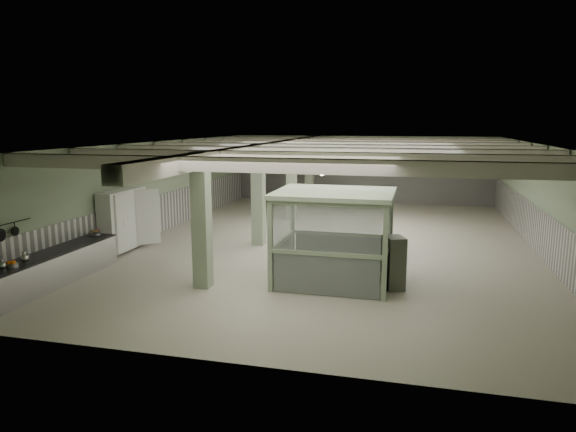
% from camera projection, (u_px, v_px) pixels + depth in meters
% --- Properties ---
extents(floor, '(20.00, 20.00, 0.00)m').
position_uv_depth(floor, '(332.00, 242.00, 18.87)').
color(floor, beige).
rests_on(floor, ground).
extents(ceiling, '(14.00, 20.00, 0.02)m').
position_uv_depth(ceiling, '(333.00, 143.00, 18.22)').
color(ceiling, beige).
rests_on(ceiling, wall_back).
extents(wall_back, '(14.00, 0.02, 3.60)m').
position_uv_depth(wall_back, '(362.00, 169.00, 28.09)').
color(wall_back, '#A6BF99').
rests_on(wall_back, floor).
extents(wall_front, '(14.00, 0.02, 3.60)m').
position_uv_depth(wall_front, '(242.00, 269.00, 9.00)').
color(wall_front, '#A6BF99').
rests_on(wall_front, floor).
extents(wall_left, '(0.02, 20.00, 3.60)m').
position_uv_depth(wall_left, '(157.00, 188.00, 20.21)').
color(wall_left, '#A6BF99').
rests_on(wall_left, floor).
extents(wall_right, '(0.02, 20.00, 3.60)m').
position_uv_depth(wall_right, '(543.00, 201.00, 16.88)').
color(wall_right, '#A6BF99').
rests_on(wall_right, floor).
extents(wainscot_left, '(0.05, 19.90, 1.50)m').
position_uv_depth(wainscot_left, '(159.00, 214.00, 20.40)').
color(wainscot_left, silver).
rests_on(wainscot_left, floor).
extents(wainscot_right, '(0.05, 19.90, 1.50)m').
position_uv_depth(wainscot_right, '(539.00, 232.00, 17.08)').
color(wainscot_right, silver).
rests_on(wainscot_right, floor).
extents(wainscot_back, '(13.90, 0.05, 1.50)m').
position_uv_depth(wainscot_back, '(361.00, 188.00, 28.26)').
color(wainscot_back, silver).
rests_on(wainscot_back, floor).
extents(girder, '(0.45, 19.90, 0.40)m').
position_uv_depth(girder, '(266.00, 149.00, 18.86)').
color(girder, silver).
rests_on(girder, ceiling).
extents(beam_a, '(13.90, 0.35, 0.32)m').
position_uv_depth(beam_a, '(279.00, 166.00, 11.10)').
color(beam_a, silver).
rests_on(beam_a, ceiling).
extents(beam_b, '(13.90, 0.35, 0.32)m').
position_uv_depth(beam_b, '(303.00, 158.00, 13.48)').
color(beam_b, silver).
rests_on(beam_b, ceiling).
extents(beam_c, '(13.90, 0.35, 0.32)m').
position_uv_depth(beam_c, '(321.00, 152.00, 15.87)').
color(beam_c, silver).
rests_on(beam_c, ceiling).
extents(beam_d, '(13.90, 0.35, 0.32)m').
position_uv_depth(beam_d, '(333.00, 148.00, 18.26)').
color(beam_d, silver).
rests_on(beam_d, ceiling).
extents(beam_e, '(13.90, 0.35, 0.32)m').
position_uv_depth(beam_e, '(343.00, 145.00, 20.64)').
color(beam_e, silver).
rests_on(beam_e, ceiling).
extents(beam_f, '(13.90, 0.35, 0.32)m').
position_uv_depth(beam_f, '(351.00, 143.00, 23.03)').
color(beam_f, silver).
rests_on(beam_f, ceiling).
extents(beam_g, '(13.90, 0.35, 0.32)m').
position_uv_depth(beam_g, '(357.00, 141.00, 25.41)').
color(beam_g, silver).
rests_on(beam_g, ceiling).
extents(column_a, '(0.42, 0.42, 3.60)m').
position_uv_depth(column_a, '(202.00, 221.00, 13.42)').
color(column_a, '#97A988').
rests_on(column_a, floor).
extents(column_b, '(0.42, 0.42, 3.60)m').
position_uv_depth(column_b, '(258.00, 195.00, 18.19)').
color(column_b, '#97A988').
rests_on(column_b, floor).
extents(column_c, '(0.42, 0.42, 3.60)m').
position_uv_depth(column_c, '(291.00, 180.00, 22.96)').
color(column_c, '#97A988').
rests_on(column_c, floor).
extents(column_d, '(0.42, 0.42, 3.60)m').
position_uv_depth(column_d, '(310.00, 172.00, 26.78)').
color(column_d, '#97A988').
rests_on(column_d, floor).
extents(hook_rail, '(0.02, 1.20, 0.02)m').
position_uv_depth(hook_rail, '(13.00, 223.00, 12.94)').
color(hook_rail, black).
rests_on(hook_rail, wall_left).
extents(pendant_front, '(0.44, 0.44, 0.22)m').
position_uv_depth(pendant_front, '(322.00, 172.00, 13.43)').
color(pendant_front, '#303E2E').
rests_on(pendant_front, ceiling).
extents(pendant_mid, '(0.44, 0.44, 0.22)m').
position_uv_depth(pendant_mid, '(349.00, 158.00, 18.68)').
color(pendant_mid, '#303E2E').
rests_on(pendant_mid, ceiling).
extents(pendant_back, '(0.44, 0.44, 0.22)m').
position_uv_depth(pendant_back, '(363.00, 151.00, 23.45)').
color(pendant_back, '#303E2E').
rests_on(pendant_back, ceiling).
extents(prep_counter, '(0.90, 5.18, 0.91)m').
position_uv_depth(prep_counter, '(47.00, 270.00, 13.67)').
color(prep_counter, silver).
rests_on(prep_counter, floor).
extents(pitcher_near, '(0.24, 0.25, 0.26)m').
position_uv_depth(pitcher_near, '(2.00, 265.00, 12.10)').
color(pitcher_near, silver).
rests_on(pitcher_near, prep_counter).
extents(pitcher_far, '(0.22, 0.24, 0.29)m').
position_uv_depth(pitcher_far, '(24.00, 257.00, 12.72)').
color(pitcher_far, silver).
rests_on(pitcher_far, prep_counter).
extents(veg_colander, '(0.48, 0.48, 0.19)m').
position_uv_depth(veg_colander, '(94.00, 233.00, 15.75)').
color(veg_colander, '#444348').
rests_on(veg_colander, prep_counter).
extents(orange_bowl, '(0.34, 0.34, 0.10)m').
position_uv_depth(orange_bowl, '(12.00, 266.00, 12.29)').
color(orange_bowl, '#B2B2B7').
rests_on(orange_bowl, prep_counter).
extents(skillet_near, '(0.04, 0.32, 0.32)m').
position_uv_depth(skillet_near, '(0.00, 235.00, 12.50)').
color(skillet_near, black).
rests_on(skillet_near, hook_rail).
extents(skillet_far, '(0.03, 0.24, 0.24)m').
position_uv_depth(skillet_far, '(15.00, 231.00, 12.96)').
color(skillet_far, black).
rests_on(skillet_far, hook_rail).
extents(walkin_cooler, '(1.01, 2.21, 2.03)m').
position_uv_depth(walkin_cooler, '(124.00, 222.00, 17.35)').
color(walkin_cooler, white).
rests_on(walkin_cooler, floor).
extents(guard_booth, '(3.16, 2.68, 2.53)m').
position_uv_depth(guard_booth, '(334.00, 221.00, 13.84)').
color(guard_booth, '#95AB89').
rests_on(guard_booth, floor).
extents(filing_cabinet, '(0.67, 0.77, 1.40)m').
position_uv_depth(filing_cabinet, '(394.00, 263.00, 13.49)').
color(filing_cabinet, '#525648').
rests_on(filing_cabinet, floor).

